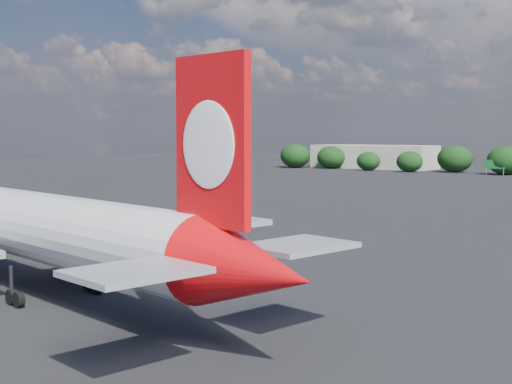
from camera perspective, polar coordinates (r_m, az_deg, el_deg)
The scene contains 4 objects.
ground at distance 104.31m, azimuth 8.52°, elevation -2.15°, with size 500.00×500.00×0.00m, color black.
qantas_airliner at distance 56.19m, azimuth -16.27°, elevation -2.99°, with size 51.44×49.13×16.83m.
terminal_building at distance 250.81m, azimuth 9.42°, elevation 2.80°, with size 42.00×16.00×8.00m.
highway_sign at distance 218.18m, azimuth 18.58°, elevation 2.09°, with size 6.00×0.30×4.50m.
Camera 1 is at (48.02, -31.74, 12.58)m, focal length 50.00 mm.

